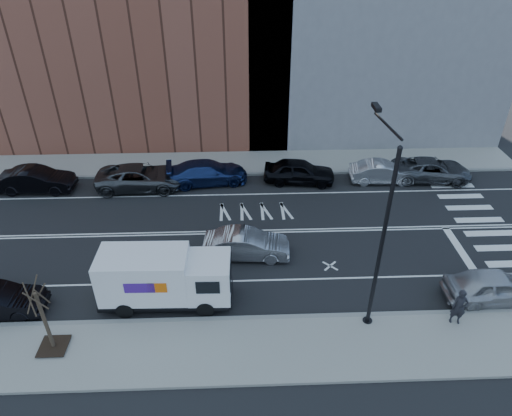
{
  "coord_description": "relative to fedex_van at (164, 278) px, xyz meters",
  "views": [
    {
      "loc": [
        1.28,
        -22.02,
        16.06
      ],
      "look_at": [
        2.13,
        0.44,
        1.4
      ],
      "focal_mm": 32.0,
      "sensor_mm": 36.0,
      "label": 1
    }
  ],
  "objects": [
    {
      "name": "curb_far",
      "position": [
        2.45,
        12.6,
        -1.42
      ],
      "size": [
        44.0,
        0.25,
        0.17
      ],
      "primitive_type": "cube",
      "color": "gray",
      "rests_on": "ground"
    },
    {
      "name": "driving_sedan",
      "position": [
        3.97,
        3.37,
        -0.73
      ],
      "size": [
        4.79,
        1.95,
        1.54
      ],
      "primitive_type": "imported",
      "rotation": [
        0.0,
        0.0,
        1.5
      ],
      "color": "#9C9CA1",
      "rests_on": "ground"
    },
    {
      "name": "far_parked_d",
      "position": [
        1.4,
        11.63,
        -0.7
      ],
      "size": [
        5.78,
        2.93,
        1.61
      ],
      "primitive_type": "imported",
      "rotation": [
        0.0,
        0.0,
        1.7
      ],
      "color": "navy",
      "rests_on": "ground"
    },
    {
      "name": "fedex_van",
      "position": [
        0.0,
        0.0,
        0.0
      ],
      "size": [
        6.33,
        2.35,
        2.87
      ],
      "rotation": [
        0.0,
        0.0,
        -0.02
      ],
      "color": "black",
      "rests_on": "ground"
    },
    {
      "name": "pedestrian",
      "position": [
        13.46,
        -2.01,
        -0.42
      ],
      "size": [
        0.76,
        0.57,
        1.87
      ],
      "primitive_type": "imported",
      "rotation": [
        0.0,
        0.0,
        -0.2
      ],
      "color": "black",
      "rests_on": "sidewalk_near"
    },
    {
      "name": "curb_near",
      "position": [
        2.45,
        -1.4,
        -1.42
      ],
      "size": [
        44.0,
        0.25,
        0.17
      ],
      "primitive_type": "cube",
      "color": "gray",
      "rests_on": "ground"
    },
    {
      "name": "far_parked_c",
      "position": [
        -3.15,
        11.08,
        -0.69
      ],
      "size": [
        5.94,
        2.83,
        1.64
      ],
      "primitive_type": "imported",
      "rotation": [
        0.0,
        0.0,
        1.59
      ],
      "color": "#44464B",
      "rests_on": "ground"
    },
    {
      "name": "ground",
      "position": [
        2.45,
        5.6,
        -1.51
      ],
      "size": [
        120.0,
        120.0,
        0.0
      ],
      "primitive_type": "plane",
      "color": "black",
      "rests_on": "ground"
    },
    {
      "name": "far_parked_e",
      "position": [
        7.81,
        11.47,
        -0.67
      ],
      "size": [
        5.13,
        2.59,
        1.68
      ],
      "primitive_type": "imported",
      "rotation": [
        0.0,
        0.0,
        1.44
      ],
      "color": "black",
      "rests_on": "ground"
    },
    {
      "name": "street_tree",
      "position": [
        -4.55,
        -2.8,
        -0.05
      ],
      "size": [
        1.2,
        1.2,
        3.75
      ],
      "color": "black",
      "rests_on": "ground"
    },
    {
      "name": "sidewalk_near",
      "position": [
        2.45,
        -3.2,
        -1.43
      ],
      "size": [
        44.0,
        3.6,
        0.15
      ],
      "primitive_type": "cube",
      "color": "gray",
      "rests_on": "ground"
    },
    {
      "name": "far_parked_g",
      "position": [
        17.22,
        11.5,
        -0.74
      ],
      "size": [
        5.7,
        3.06,
        1.52
      ],
      "primitive_type": "imported",
      "rotation": [
        0.0,
        0.0,
        1.47
      ],
      "color": "#4B4E53",
      "rests_on": "ground"
    },
    {
      "name": "sidewalk_far",
      "position": [
        2.45,
        14.4,
        -1.43
      ],
      "size": [
        44.0,
        3.6,
        0.15
      ],
      "primitive_type": "cube",
      "color": "gray",
      "rests_on": "ground"
    },
    {
      "name": "far_parked_f",
      "position": [
        13.65,
        11.31,
        -0.76
      ],
      "size": [
        4.58,
        1.75,
        1.49
      ],
      "primitive_type": "imported",
      "rotation": [
        0.0,
        0.0,
        1.53
      ],
      "color": "#BBBCC1",
      "rests_on": "ground"
    },
    {
      "name": "near_parked_front",
      "position": [
        15.91,
        -0.47,
        -0.69
      ],
      "size": [
        4.83,
        1.97,
        1.64
      ],
      "primitive_type": "imported",
      "rotation": [
        0.0,
        0.0,
        1.58
      ],
      "color": "#B1B1B6",
      "rests_on": "ground"
    },
    {
      "name": "streetlight",
      "position": [
        9.45,
        -1.31,
        3.57
      ],
      "size": [
        0.44,
        4.02,
        9.34
      ],
      "color": "black",
      "rests_on": "ground"
    },
    {
      "name": "crosswalk",
      "position": [
        18.45,
        5.6,
        -1.5
      ],
      "size": [
        3.0,
        14.0,
        0.01
      ],
      "primitive_type": null,
      "color": "white",
      "rests_on": "ground"
    },
    {
      "name": "far_parked_b",
      "position": [
        -10.09,
        10.99,
        -0.69
      ],
      "size": [
        5.02,
        1.86,
        1.64
      ],
      "primitive_type": "imported",
      "rotation": [
        0.0,
        0.0,
        1.55
      ],
      "color": "black",
      "rests_on": "ground"
    },
    {
      "name": "road_markings",
      "position": [
        2.45,
        5.6,
        -1.5
      ],
      "size": [
        40.0,
        8.6,
        0.01
      ],
      "primitive_type": null,
      "color": "white",
      "rests_on": "ground"
    }
  ]
}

